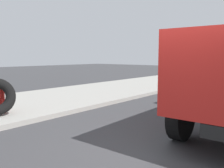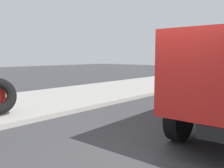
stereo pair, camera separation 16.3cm
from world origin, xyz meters
name	(u,v)px [view 1 (the left image)]	position (x,y,z in m)	size (l,w,h in m)	color
ground_plane	(170,155)	(0.00, 0.00, 0.00)	(80.00, 80.00, 0.00)	#38383A
sidewalk_curb	(9,106)	(0.00, 6.50, 0.07)	(36.00, 5.00, 0.15)	#99968E
fire_hydrant	(2,99)	(-0.78, 5.33, 0.60)	(0.22, 0.51, 0.83)	red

